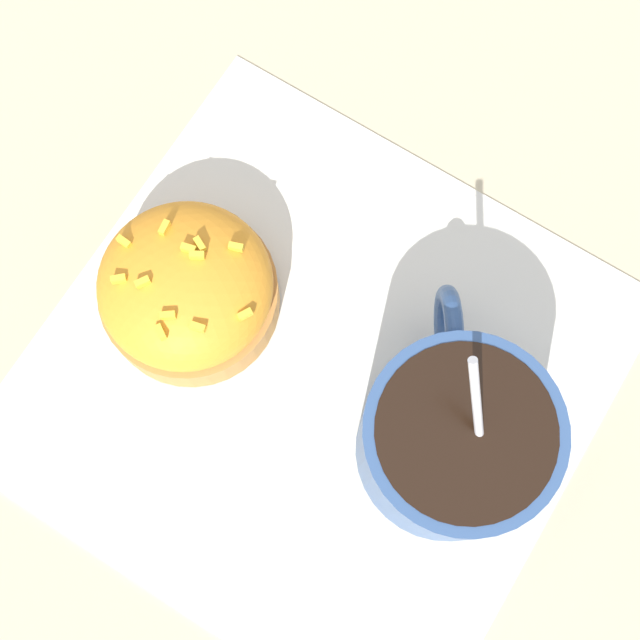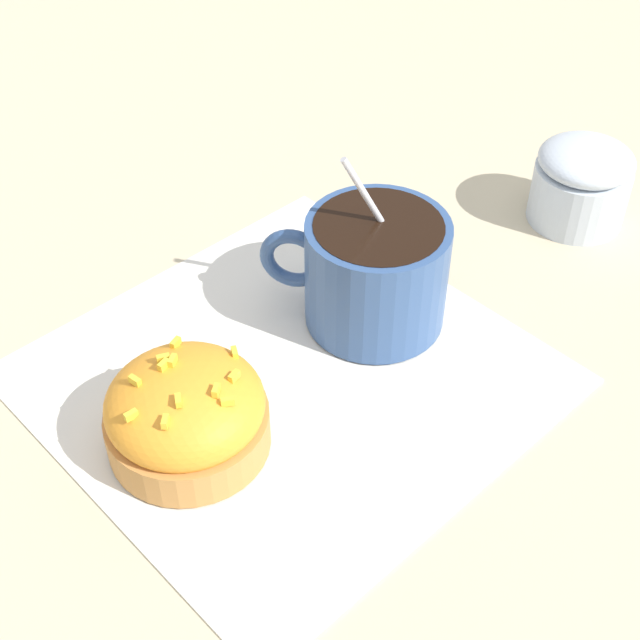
% 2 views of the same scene
% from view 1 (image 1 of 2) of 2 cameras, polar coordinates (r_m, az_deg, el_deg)
% --- Properties ---
extents(ground_plane, '(3.00, 3.00, 0.00)m').
position_cam_1_polar(ground_plane, '(0.46, -0.23, -3.61)').
color(ground_plane, '#C6B793').
extents(paper_napkin, '(0.28, 0.27, 0.00)m').
position_cam_1_polar(paper_napkin, '(0.46, -0.23, -3.57)').
color(paper_napkin, white).
rests_on(paper_napkin, ground_plane).
extents(coffee_cup, '(0.09, 0.11, 0.12)m').
position_cam_1_polar(coffee_cup, '(0.42, 8.84, -7.12)').
color(coffee_cup, '#335184').
rests_on(coffee_cup, paper_napkin).
extents(frosted_pastry, '(0.09, 0.09, 0.06)m').
position_cam_1_polar(frosted_pastry, '(0.45, -8.50, 1.93)').
color(frosted_pastry, '#C18442').
rests_on(frosted_pastry, paper_napkin).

